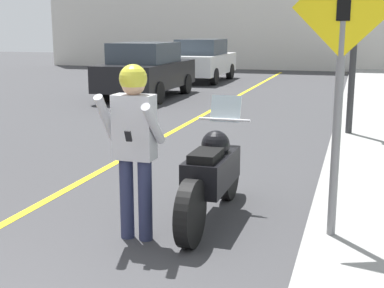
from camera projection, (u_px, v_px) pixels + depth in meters
The scene contains 7 objects.
road_center_line at pixel (133, 153), 9.16m from camera, with size 0.12×36.00×0.01m.
motorcycle at pixel (212, 174), 5.89m from camera, with size 0.62×2.25×1.32m.
person_biker at pixel (134, 134), 5.22m from camera, with size 0.59×0.48×1.76m.
crossing_sign at pixel (340, 73), 4.83m from camera, with size 0.91×0.08×2.59m.
traffic_light at pixel (357, 4), 9.65m from camera, with size 0.26×0.30×3.40m.
parked_car_black at pixel (146, 70), 16.33m from camera, with size 1.88×4.20×1.68m.
parked_car_white at pixel (202, 60), 21.38m from camera, with size 1.88×4.20×1.68m.
Camera 1 is at (3.01, -2.21, 2.10)m, focal length 50.00 mm.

